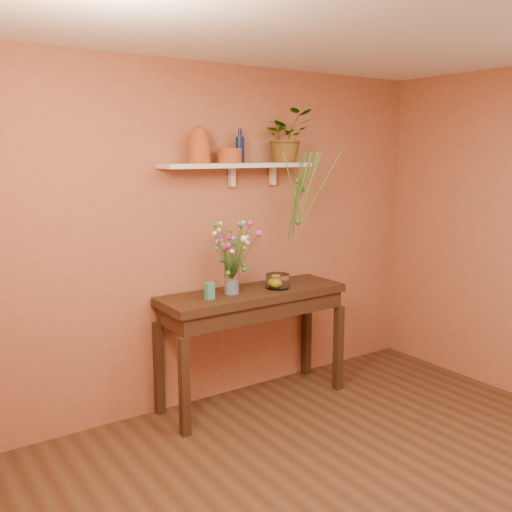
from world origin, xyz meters
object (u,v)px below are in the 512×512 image
Objects in this scene: sideboard at (253,307)px; blue_bottle at (240,149)px; bouquet at (232,243)px; glass_bowl at (278,282)px; spider_plant at (287,136)px; glass_vase at (232,281)px; terracotta_jug at (199,146)px.

blue_bottle is (-0.01, 0.16, 1.25)m from sideboard.
bouquet is 2.89× the size of glass_bowl.
blue_bottle is 0.44m from spider_plant.
glass_vase is (-0.61, -0.11, -1.12)m from spider_plant.
spider_plant is (0.41, 0.11, 1.35)m from sideboard.
spider_plant is 0.77× the size of bouquet.
bouquet is 0.54m from glass_bowl.
glass_vase is at bearing -169.48° from spider_plant.
glass_vase is (-0.20, -0.00, 0.24)m from sideboard.
spider_plant is 1.19m from glass_bowl.
terracotta_jug is at bearing 164.40° from sideboard.
spider_plant reaches higher than bouquet.
sideboard is 6.49× the size of glass_vase.
sideboard is 1.34m from terracotta_jug.
terracotta_jug is at bearing -172.83° from blue_bottle.
bouquet is (-0.00, -0.01, 0.30)m from glass_vase.
terracotta_jug is at bearing 165.36° from glass_bowl.
glass_vase is at bearing -29.12° from terracotta_jug.
blue_bottle is 0.62× the size of spider_plant.
sideboard is at bearing -85.08° from blue_bottle.
blue_bottle is 0.47× the size of bouquet.
glass_vase is 1.23× the size of glass_bowl.
spider_plant is at bearing 11.45° from bouquet.
sideboard is at bearing 3.33° from bouquet.
sideboard is at bearing 0.18° from glass_vase.
sideboard is 5.84× the size of blue_bottle.
blue_bottle is 0.76m from bouquet.
terracotta_jug reaches higher than bouquet.
bouquet is at bearing 175.10° from glass_bowl.
bouquet is (-0.20, -0.01, 0.54)m from sideboard.
blue_bottle reaches higher than sideboard.
sideboard is 1.26m from blue_bottle.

